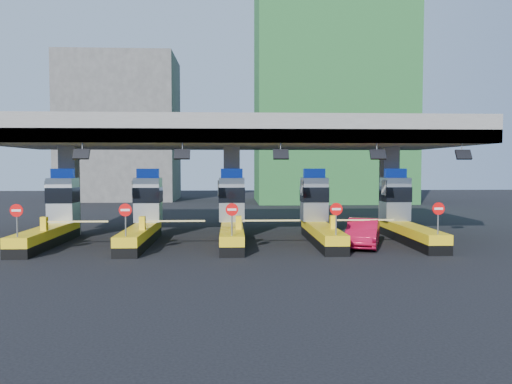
{
  "coord_description": "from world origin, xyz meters",
  "views": [
    {
      "loc": [
        -0.02,
        -28.21,
        4.32
      ],
      "look_at": [
        1.37,
        0.0,
        2.84
      ],
      "focal_mm": 35.0,
      "sensor_mm": 36.0,
      "label": 1
    }
  ],
  "objects": [
    {
      "name": "ground",
      "position": [
        0.0,
        0.0,
        0.0
      ],
      "size": [
        120.0,
        120.0,
        0.0
      ],
      "primitive_type": "plane",
      "color": "black",
      "rests_on": "ground"
    },
    {
      "name": "toll_lane_far_left",
      "position": [
        -10.0,
        0.28,
        1.4
      ],
      "size": [
        4.43,
        8.0,
        4.16
      ],
      "color": "black",
      "rests_on": "ground"
    },
    {
      "name": "toll_lane_far_right",
      "position": [
        10.0,
        0.28,
        1.4
      ],
      "size": [
        4.43,
        8.0,
        4.16
      ],
      "color": "black",
      "rests_on": "ground"
    },
    {
      "name": "bg_building_scaffold",
      "position": [
        12.0,
        32.0,
        14.0
      ],
      "size": [
        18.0,
        12.0,
        28.0
      ],
      "primitive_type": "cube",
      "color": "#1E5926",
      "rests_on": "ground"
    },
    {
      "name": "toll_lane_left",
      "position": [
        -5.0,
        0.28,
        1.4
      ],
      "size": [
        4.43,
        8.0,
        4.16
      ],
      "color": "black",
      "rests_on": "ground"
    },
    {
      "name": "toll_lane_right",
      "position": [
        5.0,
        0.28,
        1.4
      ],
      "size": [
        4.43,
        8.0,
        4.16
      ],
      "color": "black",
      "rests_on": "ground"
    },
    {
      "name": "red_car",
      "position": [
        7.01,
        -2.01,
        0.75
      ],
      "size": [
        2.95,
        4.79,
        1.49
      ],
      "primitive_type": "imported",
      "rotation": [
        0.0,
        0.0,
        -0.33
      ],
      "color": "#BC0E31",
      "rests_on": "ground"
    },
    {
      "name": "toll_lane_center",
      "position": [
        0.0,
        0.28,
        1.4
      ],
      "size": [
        4.43,
        8.0,
        4.16
      ],
      "color": "black",
      "rests_on": "ground"
    },
    {
      "name": "toll_canopy",
      "position": [
        0.0,
        2.87,
        6.13
      ],
      "size": [
        28.0,
        12.09,
        7.0
      ],
      "color": "slate",
      "rests_on": "ground"
    },
    {
      "name": "bg_building_concrete",
      "position": [
        -14.0,
        36.0,
        9.0
      ],
      "size": [
        14.0,
        10.0,
        18.0
      ],
      "primitive_type": "cube",
      "color": "#4C4C49",
      "rests_on": "ground"
    }
  ]
}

